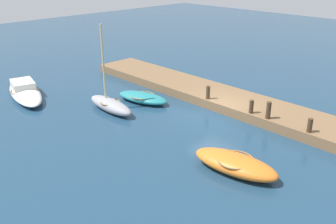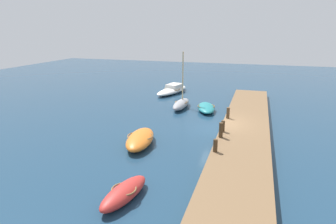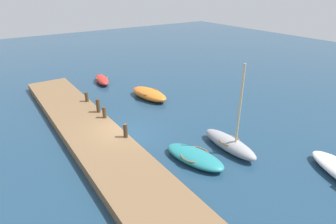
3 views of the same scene
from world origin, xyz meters
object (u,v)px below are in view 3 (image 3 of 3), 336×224
Objects in this scene: mooring_post_mid_west at (98,106)px; mooring_post_east at (125,131)px; rowboat_grey at (230,143)px; mooring_post_mid_east at (104,112)px; dinghy_red at (102,80)px; rowboat_orange at (149,94)px; rowboat_teal at (195,157)px; mooring_post_west at (87,97)px.

mooring_post_east is (4.18, 0.00, -0.06)m from mooring_post_mid_west.
rowboat_grey reaches higher than mooring_post_mid_east.
rowboat_orange is at bearing 25.40° from dinghy_red.
mooring_post_mid_west reaches higher than rowboat_orange.
mooring_post_mid_east is at bearing 180.00° from mooring_post_east.
rowboat_grey is 2.39m from rowboat_teal.
rowboat_grey is 5.98m from mooring_post_east.
rowboat_grey is at bearing 51.27° from mooring_post_east.
rowboat_grey reaches higher than dinghy_red.
rowboat_teal is at bearing 18.91° from mooring_post_mid_east.
dinghy_red is at bearing -173.38° from rowboat_grey.
rowboat_orange is at bearing 179.68° from rowboat_grey.
dinghy_red is at bearing -172.87° from rowboat_orange.
dinghy_red is 11.93m from mooring_post_east.
rowboat_grey is 11.25m from mooring_post_west.
rowboat_orange is 5.30× the size of mooring_post_mid_east.
dinghy_red is at bearing 162.23° from rowboat_teal.
mooring_post_mid_west is (-7.69, -2.27, 0.74)m from rowboat_teal.
mooring_post_mid_west is 4.18m from mooring_post_east.
mooring_post_west is (-0.92, -4.88, 0.53)m from rowboat_orange.
mooring_post_mid_west reaches higher than mooring_post_east.
mooring_post_east reaches higher than mooring_post_mid_east.
mooring_post_mid_west is (7.31, -3.18, 0.70)m from dinghy_red.
mooring_post_east is (6.50, 0.00, 0.06)m from mooring_post_west.
mooring_post_west is at bearing 180.00° from mooring_post_mid_east.
rowboat_teal is 5.24× the size of mooring_post_west.
mooring_post_west is at bearing -23.23° from dinghy_red.
rowboat_orange is (-9.31, 0.23, -0.03)m from rowboat_grey.
dinghy_red is at bearing 147.46° from mooring_post_west.
rowboat_teal is at bearing -93.96° from rowboat_grey.
rowboat_orange is 9.47m from rowboat_teal.
mooring_post_east is (-3.73, -4.65, 0.55)m from rowboat_grey.
rowboat_grey is 7.09× the size of mooring_post_west.
mooring_post_mid_west is (2.33, 0.00, 0.11)m from mooring_post_west.
mooring_post_mid_east is at bearing -144.69° from rowboat_grey.
mooring_post_mid_west is 1.07m from mooring_post_mid_east.
mooring_post_east reaches higher than dinghy_red.
mooring_post_mid_west is at bearing -82.87° from rowboat_orange.
mooring_post_west is at bearing 180.00° from mooring_post_east.
mooring_post_west is at bearing 180.00° from mooring_post_mid_west.
mooring_post_mid_west reaches higher than dinghy_red.
rowboat_grey is 8.28m from mooring_post_mid_east.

